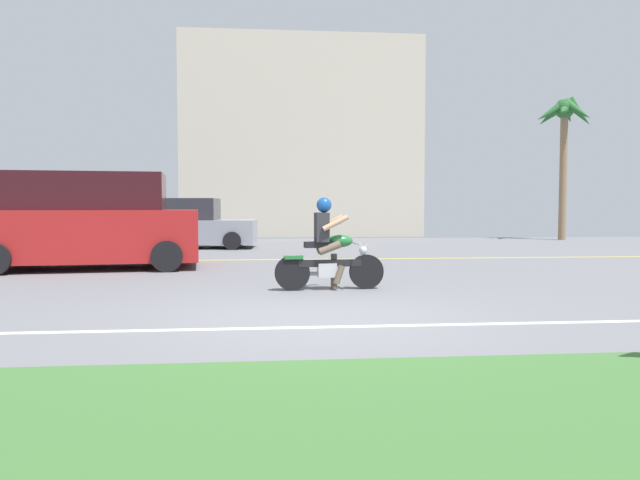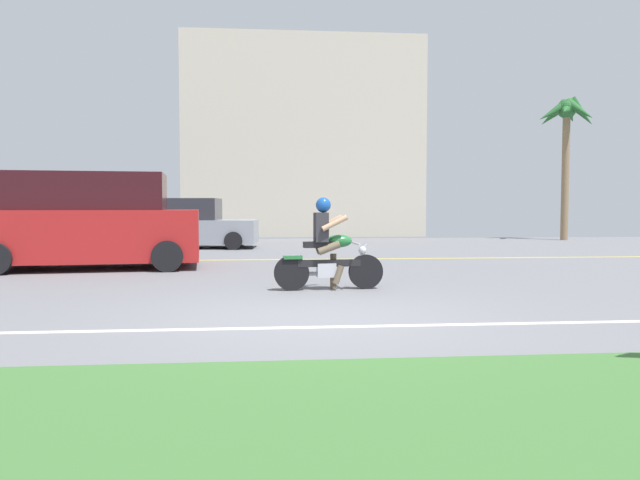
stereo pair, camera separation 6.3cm
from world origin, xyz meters
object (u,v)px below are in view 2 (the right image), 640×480
at_px(suv_nearby, 90,223).
at_px(parked_car_1, 184,225).
at_px(motorcyclist, 328,251).
at_px(palm_tree_0, 567,122).
at_px(parked_car_0, 42,226).

bearing_deg(suv_nearby, parked_car_1, 79.91).
xyz_separation_m(motorcyclist, palm_tree_0, (10.93, 13.52, 4.04)).
xyz_separation_m(suv_nearby, parked_car_0, (-3.35, 6.61, -0.29)).
height_order(motorcyclist, palm_tree_0, palm_tree_0).
relative_size(suv_nearby, palm_tree_0, 0.85).
distance_m(motorcyclist, suv_nearby, 6.06).
distance_m(suv_nearby, parked_car_0, 7.42).
bearing_deg(suv_nearby, motorcyclist, -38.37).
height_order(motorcyclist, parked_car_0, parked_car_0).
distance_m(motorcyclist, parked_car_1, 10.81).
bearing_deg(parked_car_1, palm_tree_0, 12.91).
bearing_deg(palm_tree_0, parked_car_1, -167.09).
relative_size(parked_car_0, parked_car_1, 0.85).
bearing_deg(parked_car_1, parked_car_0, 177.76).
distance_m(motorcyclist, parked_car_0, 13.15).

